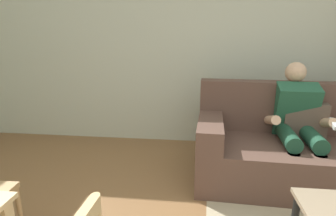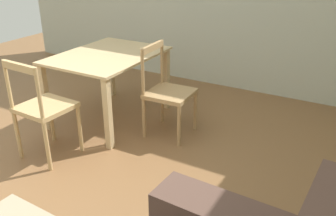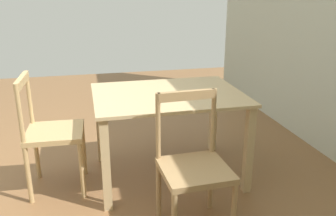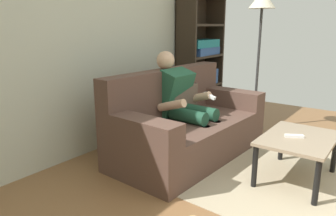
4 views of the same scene
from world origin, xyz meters
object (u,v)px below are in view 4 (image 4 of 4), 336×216
at_px(coffee_table, 298,143).
at_px(tv_remote, 294,136).
at_px(couch, 185,125).
at_px(bookshelf, 199,64).
at_px(floor_lamp, 262,13).
at_px(person_lounging, 183,102).

distance_m(coffee_table, tv_remote, 0.09).
height_order(couch, tv_remote, couch).
bearing_deg(bookshelf, tv_remote, -127.04).
bearing_deg(tv_remote, floor_lamp, 4.99).
relative_size(person_lounging, floor_lamp, 0.61).
height_order(coffee_table, bookshelf, bookshelf).
xyz_separation_m(person_lounging, floor_lamp, (1.39, -0.32, 1.01)).
relative_size(couch, bookshelf, 1.00).
relative_size(coffee_table, tv_remote, 4.98).
bearing_deg(couch, floor_lamp, -11.03).
bearing_deg(coffee_table, person_lounging, 93.97).
bearing_deg(floor_lamp, bookshelf, 83.51).
bearing_deg(floor_lamp, couch, 168.97).
height_order(person_lounging, bookshelf, bookshelf).
distance_m(couch, person_lounging, 0.27).
bearing_deg(bookshelf, couch, -153.86).
bearing_deg(coffee_table, tv_remote, 137.93).
bearing_deg(floor_lamp, person_lounging, 167.06).
bearing_deg(floor_lamp, coffee_table, -143.99).
distance_m(couch, floor_lamp, 1.91).
relative_size(tv_remote, floor_lamp, 0.09).
distance_m(coffee_table, bookshelf, 2.47).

